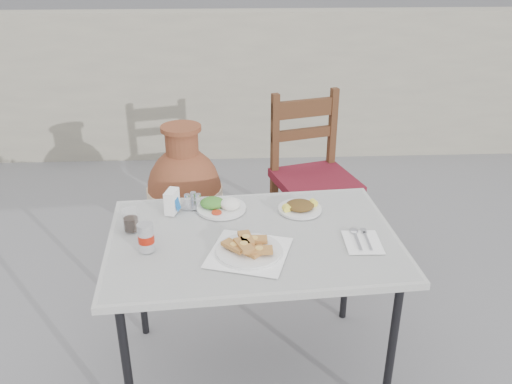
{
  "coord_description": "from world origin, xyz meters",
  "views": [
    {
      "loc": [
        0.06,
        -1.93,
        1.76
      ],
      "look_at": [
        0.15,
        -0.06,
        0.85
      ],
      "focal_mm": 38.0,
      "sensor_mm": 36.0,
      "label": 1
    }
  ],
  "objects_px": {
    "salad_chopped_plate": "(300,207)",
    "soda_can": "(146,237)",
    "condiment_caddy": "(193,202)",
    "cafe_table": "(253,247)",
    "cola_glass": "(131,221)",
    "chair": "(312,176)",
    "salad_rice_plate": "(221,205)",
    "pide_plate": "(249,247)",
    "napkin_holder": "(172,201)",
    "terracotta_urn": "(185,193)"
  },
  "relations": [
    {
      "from": "cola_glass",
      "to": "salad_chopped_plate",
      "type": "bearing_deg",
      "value": 11.19
    },
    {
      "from": "terracotta_urn",
      "to": "napkin_holder",
      "type": "bearing_deg",
      "value": -88.23
    },
    {
      "from": "pide_plate",
      "to": "salad_chopped_plate",
      "type": "relative_size",
      "value": 1.87
    },
    {
      "from": "salad_chopped_plate",
      "to": "condiment_caddy",
      "type": "xyz_separation_m",
      "value": [
        -0.46,
        0.05,
        0.01
      ]
    },
    {
      "from": "salad_chopped_plate",
      "to": "chair",
      "type": "bearing_deg",
      "value": 77.36
    },
    {
      "from": "salad_rice_plate",
      "to": "cola_glass",
      "type": "distance_m",
      "value": 0.39
    },
    {
      "from": "cafe_table",
      "to": "terracotta_urn",
      "type": "height_order",
      "value": "terracotta_urn"
    },
    {
      "from": "cafe_table",
      "to": "napkin_holder",
      "type": "relative_size",
      "value": 11.88
    },
    {
      "from": "soda_can",
      "to": "salad_chopped_plate",
      "type": "bearing_deg",
      "value": 25.63
    },
    {
      "from": "chair",
      "to": "pide_plate",
      "type": "bearing_deg",
      "value": -126.13
    },
    {
      "from": "cafe_table",
      "to": "cola_glass",
      "type": "height_order",
      "value": "cola_glass"
    },
    {
      "from": "napkin_holder",
      "to": "pide_plate",
      "type": "bearing_deg",
      "value": -32.45
    },
    {
      "from": "pide_plate",
      "to": "soda_can",
      "type": "distance_m",
      "value": 0.38
    },
    {
      "from": "salad_chopped_plate",
      "to": "napkin_holder",
      "type": "relative_size",
      "value": 1.88
    },
    {
      "from": "condiment_caddy",
      "to": "salad_chopped_plate",
      "type": "bearing_deg",
      "value": -6.75
    },
    {
      "from": "salad_chopped_plate",
      "to": "terracotta_urn",
      "type": "bearing_deg",
      "value": 123.31
    },
    {
      "from": "condiment_caddy",
      "to": "cafe_table",
      "type": "bearing_deg",
      "value": -46.72
    },
    {
      "from": "cafe_table",
      "to": "terracotta_urn",
      "type": "distance_m",
      "value": 1.16
    },
    {
      "from": "salad_chopped_plate",
      "to": "napkin_holder",
      "type": "height_order",
      "value": "napkin_holder"
    },
    {
      "from": "soda_can",
      "to": "chair",
      "type": "height_order",
      "value": "chair"
    },
    {
      "from": "napkin_holder",
      "to": "chair",
      "type": "xyz_separation_m",
      "value": [
        0.72,
        0.77,
        -0.24
      ]
    },
    {
      "from": "cafe_table",
      "to": "condiment_caddy",
      "type": "bearing_deg",
      "value": 133.28
    },
    {
      "from": "cafe_table",
      "to": "soda_can",
      "type": "relative_size",
      "value": 10.76
    },
    {
      "from": "chair",
      "to": "terracotta_urn",
      "type": "distance_m",
      "value": 0.76
    },
    {
      "from": "cafe_table",
      "to": "condiment_caddy",
      "type": "height_order",
      "value": "condiment_caddy"
    },
    {
      "from": "salad_rice_plate",
      "to": "cola_glass",
      "type": "height_order",
      "value": "cola_glass"
    },
    {
      "from": "condiment_caddy",
      "to": "terracotta_urn",
      "type": "xyz_separation_m",
      "value": [
        -0.11,
        0.81,
        -0.35
      ]
    },
    {
      "from": "pide_plate",
      "to": "soda_can",
      "type": "height_order",
      "value": "soda_can"
    },
    {
      "from": "cafe_table",
      "to": "pide_plate",
      "type": "xyz_separation_m",
      "value": [
        -0.02,
        -0.12,
        0.07
      ]
    },
    {
      "from": "cola_glass",
      "to": "chair",
      "type": "distance_m",
      "value": 1.28
    },
    {
      "from": "napkin_holder",
      "to": "chair",
      "type": "relative_size",
      "value": 0.1
    },
    {
      "from": "chair",
      "to": "cola_glass",
      "type": "bearing_deg",
      "value": -149.45
    },
    {
      "from": "salad_chopped_plate",
      "to": "soda_can",
      "type": "bearing_deg",
      "value": -154.37
    },
    {
      "from": "soda_can",
      "to": "terracotta_urn",
      "type": "height_order",
      "value": "soda_can"
    },
    {
      "from": "cafe_table",
      "to": "napkin_holder",
      "type": "xyz_separation_m",
      "value": [
        -0.33,
        0.22,
        0.1
      ]
    },
    {
      "from": "salad_rice_plate",
      "to": "soda_can",
      "type": "height_order",
      "value": "soda_can"
    },
    {
      "from": "pide_plate",
      "to": "salad_rice_plate",
      "type": "bearing_deg",
      "value": 106.93
    },
    {
      "from": "condiment_caddy",
      "to": "napkin_holder",
      "type": "bearing_deg",
      "value": -152.45
    },
    {
      "from": "cola_glass",
      "to": "condiment_caddy",
      "type": "relative_size",
      "value": 0.92
    },
    {
      "from": "salad_chopped_plate",
      "to": "terracotta_urn",
      "type": "relative_size",
      "value": 0.24
    },
    {
      "from": "soda_can",
      "to": "napkin_holder",
      "type": "relative_size",
      "value": 1.1
    },
    {
      "from": "pide_plate",
      "to": "napkin_holder",
      "type": "xyz_separation_m",
      "value": [
        -0.31,
        0.34,
        0.02
      ]
    },
    {
      "from": "cafe_table",
      "to": "terracotta_urn",
      "type": "bearing_deg",
      "value": 108.5
    },
    {
      "from": "cafe_table",
      "to": "salad_chopped_plate",
      "type": "bearing_deg",
      "value": 45.0
    },
    {
      "from": "terracotta_urn",
      "to": "chair",
      "type": "bearing_deg",
      "value": -6.41
    },
    {
      "from": "pide_plate",
      "to": "condiment_caddy",
      "type": "bearing_deg",
      "value": 120.57
    },
    {
      "from": "salad_rice_plate",
      "to": "salad_chopped_plate",
      "type": "xyz_separation_m",
      "value": [
        0.34,
        -0.02,
        -0.0
      ]
    },
    {
      "from": "soda_can",
      "to": "terracotta_urn",
      "type": "xyz_separation_m",
      "value": [
        0.04,
        1.16,
        -0.38
      ]
    },
    {
      "from": "salad_chopped_plate",
      "to": "soda_can",
      "type": "height_order",
      "value": "soda_can"
    },
    {
      "from": "soda_can",
      "to": "cola_glass",
      "type": "relative_size",
      "value": 1.22
    }
  ]
}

